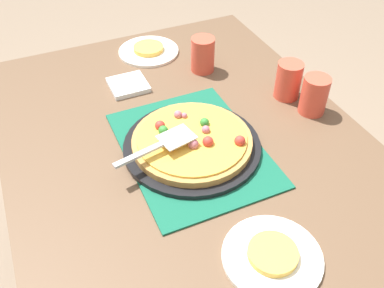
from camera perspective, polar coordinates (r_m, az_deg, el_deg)
The scene contains 14 objects.
ground_plane at distance 1.78m, azimuth 0.00°, elevation -18.67°, with size 8.00×8.00×0.00m, color #84705B.
dining_table at distance 1.26m, azimuth 0.00°, elevation -4.35°, with size 1.40×1.00×0.75m.
placemat at distance 1.19m, azimuth 0.00°, elevation -0.61°, with size 0.48×0.36×0.01m, color #145B42.
pizza_pan at distance 1.18m, azimuth 0.00°, elevation -0.25°, with size 0.38×0.38×0.01m, color black.
pizza at distance 1.16m, azimuth 0.01°, elevation 0.52°, with size 0.33×0.33×0.05m.
plate_near_left at distance 0.97m, azimuth 10.65°, elevation -14.59°, with size 0.22×0.22×0.01m, color white.
plate_far_right at distance 1.62m, azimuth -5.81°, elevation 12.22°, with size 0.22×0.22×0.01m, color white.
served_slice_left at distance 0.96m, azimuth 10.75°, elevation -14.17°, with size 0.11×0.11×0.02m, color #EAB747.
served_slice_right at distance 1.61m, azimuth -5.84°, elevation 12.62°, with size 0.11×0.11×0.02m, color #EAB747.
cup_near at distance 1.48m, azimuth 1.45°, elevation 11.85°, with size 0.08×0.08×0.12m, color #E04C38.
cup_far at distance 1.38m, azimuth 12.77°, elevation 8.30°, with size 0.08×0.08×0.12m, color #E04C38.
cup_corner at distance 1.34m, azimuth 16.02°, elevation 6.30°, with size 0.08×0.08×0.12m, color #E04C38.
pizza_server at distance 1.10m, azimuth -4.13°, elevation -0.05°, with size 0.09×0.23×0.01m.
napkin_stack at distance 1.44m, azimuth -8.51°, elevation 7.81°, with size 0.12×0.12×0.02m, color white.
Camera 1 is at (-0.80, 0.35, 1.56)m, focal length 39.92 mm.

